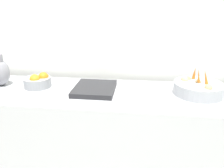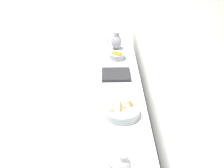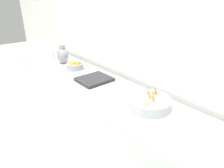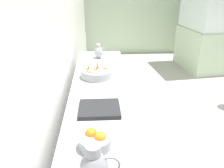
# 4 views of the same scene
# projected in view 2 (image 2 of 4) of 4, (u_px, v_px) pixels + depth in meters

# --- Properties ---
(tile_wall_left) EXTENTS (0.10, 7.89, 3.00)m
(tile_wall_left) POSITION_uv_depth(u_px,v_px,m) (164.00, 58.00, 2.46)
(tile_wall_left) COLOR silver
(tile_wall_left) RESTS_ON ground_plane
(prep_counter) EXTENTS (0.61, 3.21, 0.92)m
(prep_counter) POSITION_uv_depth(u_px,v_px,m) (115.00, 116.00, 3.43)
(prep_counter) COLOR #ADAFB5
(prep_counter) RESTS_ON ground_plane
(vegetable_colander) EXTENTS (0.35, 0.35, 0.20)m
(vegetable_colander) POSITION_uv_depth(u_px,v_px,m) (122.00, 111.00, 2.69)
(vegetable_colander) COLOR #9EA0A5
(vegetable_colander) RESTS_ON prep_counter
(orange_bowl) EXTENTS (0.21, 0.21, 0.11)m
(orange_bowl) POSITION_uv_depth(u_px,v_px,m) (117.00, 55.00, 3.71)
(orange_bowl) COLOR gray
(orange_bowl) RESTS_ON prep_counter
(metal_pitcher_tall) EXTENTS (0.21, 0.15, 0.25)m
(metal_pitcher_tall) POSITION_uv_depth(u_px,v_px,m) (116.00, 41.00, 3.94)
(metal_pitcher_tall) COLOR gray
(metal_pitcher_tall) RESTS_ON prep_counter
(metal_pitcher_short) EXTENTS (0.17, 0.12, 0.20)m
(metal_pitcher_short) POSITION_uv_depth(u_px,v_px,m) (123.00, 165.00, 2.06)
(metal_pitcher_short) COLOR #A3A3A8
(metal_pitcher_short) RESTS_ON prep_counter
(counter_sink_basin) EXTENTS (0.34, 0.30, 0.04)m
(counter_sink_basin) POSITION_uv_depth(u_px,v_px,m) (116.00, 75.00, 3.34)
(counter_sink_basin) COLOR #232326
(counter_sink_basin) RESTS_ON prep_counter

